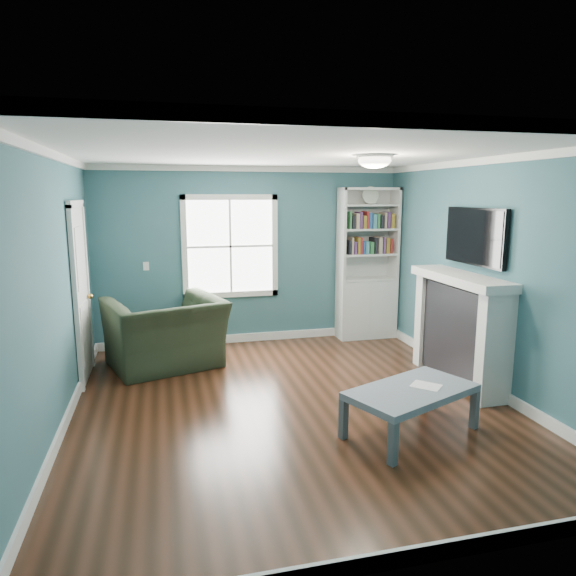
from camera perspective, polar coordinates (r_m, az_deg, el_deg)
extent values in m
plane|color=black|center=(5.57, 0.47, -12.85)|extent=(5.00, 5.00, 0.00)
plane|color=#2F5E69|center=(7.62, -4.17, 3.57)|extent=(4.50, 0.00, 4.50)
plane|color=#2F5E69|center=(2.91, 12.87, -7.81)|extent=(4.50, 0.00, 4.50)
plane|color=#2F5E69|center=(5.14, -24.61, -0.64)|extent=(0.00, 5.00, 5.00)
plane|color=#2F5E69|center=(6.15, 21.26, 1.27)|extent=(0.00, 5.00, 5.00)
plane|color=white|center=(5.14, 0.51, 14.86)|extent=(5.00, 5.00, 0.00)
cube|color=white|center=(7.85, -4.04, -5.47)|extent=(4.50, 0.03, 0.12)
cube|color=white|center=(3.51, 11.84, -27.37)|extent=(4.50, 0.03, 0.12)
cube|color=white|center=(5.49, -23.46, -13.45)|extent=(0.03, 5.00, 0.12)
cube|color=white|center=(6.44, 20.42, -9.70)|extent=(0.03, 5.00, 0.12)
cube|color=white|center=(7.56, -4.27, 13.08)|extent=(4.50, 0.04, 0.08)
cube|color=white|center=(2.81, 13.76, 17.53)|extent=(4.50, 0.04, 0.08)
cube|color=white|center=(5.07, -25.48, 13.50)|extent=(0.04, 5.00, 0.08)
cube|color=white|center=(6.08, 21.89, 13.06)|extent=(0.04, 5.00, 0.08)
cube|color=white|center=(7.56, -6.43, 4.62)|extent=(1.24, 0.01, 1.34)
cube|color=white|center=(7.49, -11.44, 4.42)|extent=(0.08, 0.06, 1.50)
cube|color=white|center=(7.66, -1.50, 4.75)|extent=(0.08, 0.06, 1.50)
cube|color=white|center=(7.65, -6.31, -0.70)|extent=(1.40, 0.06, 0.08)
cube|color=white|center=(7.51, -6.52, 10.00)|extent=(1.40, 0.06, 0.08)
cube|color=white|center=(7.54, -6.41, 4.61)|extent=(1.24, 0.03, 0.03)
cube|color=white|center=(7.54, -6.41, 4.61)|extent=(0.03, 0.03, 1.34)
cube|color=silver|center=(8.06, 8.67, -2.29)|extent=(0.90, 0.35, 0.90)
cube|color=silver|center=(7.74, 5.94, 5.87)|extent=(0.04, 0.35, 1.40)
cube|color=silver|center=(8.07, 11.73, 5.89)|extent=(0.04, 0.35, 1.40)
cube|color=silver|center=(8.04, 8.44, 5.98)|extent=(0.90, 0.02, 1.40)
cube|color=silver|center=(7.87, 9.04, 10.83)|extent=(0.90, 0.35, 0.04)
cube|color=silver|center=(7.97, 8.76, 1.01)|extent=(0.84, 0.33, 0.03)
cube|color=silver|center=(7.92, 8.84, 3.73)|extent=(0.84, 0.33, 0.03)
cube|color=silver|center=(7.89, 8.91, 6.47)|extent=(0.84, 0.33, 0.03)
cube|color=silver|center=(7.87, 8.99, 9.08)|extent=(0.84, 0.33, 0.03)
cube|color=black|center=(7.89, 8.92, 4.61)|extent=(0.70, 0.25, 0.22)
cube|color=tan|center=(7.86, 8.99, 7.37)|extent=(0.70, 0.25, 0.22)
cylinder|color=beige|center=(7.82, 9.16, 10.13)|extent=(0.26, 0.06, 0.26)
cube|color=black|center=(6.36, 18.63, -4.73)|extent=(0.30, 1.20, 1.10)
cube|color=black|center=(6.41, 18.38, -6.48)|extent=(0.22, 0.65, 0.70)
cube|color=silver|center=(5.82, 21.99, -6.33)|extent=(0.36, 0.16, 1.20)
cube|color=silver|center=(6.91, 15.53, -3.39)|extent=(0.36, 0.16, 1.20)
cube|color=silver|center=(6.21, 18.66, 1.04)|extent=(0.44, 1.58, 0.10)
cube|color=black|center=(6.24, 20.08, 5.40)|extent=(0.06, 1.10, 0.65)
cube|color=silver|center=(6.54, -22.01, -0.73)|extent=(0.04, 0.80, 2.05)
cube|color=white|center=(6.10, -22.49, -1.51)|extent=(0.05, 0.08, 2.13)
cube|color=white|center=(6.98, -21.42, -0.03)|extent=(0.05, 0.08, 2.13)
cube|color=white|center=(6.43, -22.56, 8.63)|extent=(0.05, 0.98, 0.08)
sphere|color=#BF8C3F|center=(6.84, -21.13, -0.85)|extent=(0.07, 0.07, 0.07)
ellipsoid|color=white|center=(5.52, 9.60, 13.79)|extent=(0.34, 0.34, 0.15)
cylinder|color=white|center=(5.52, 9.62, 14.25)|extent=(0.38, 0.38, 0.03)
cube|color=white|center=(7.52, -15.49, 2.36)|extent=(0.08, 0.01, 0.12)
imported|color=#232C1B|center=(6.76, -13.52, -3.64)|extent=(1.57, 1.27, 1.19)
cube|color=#475056|center=(4.47, 11.60, -16.60)|extent=(0.09, 0.09, 0.37)
cube|color=#475056|center=(5.31, 20.03, -12.55)|extent=(0.09, 0.09, 0.37)
cube|color=#475056|center=(4.84, 6.18, -14.26)|extent=(0.09, 0.09, 0.37)
cube|color=#475056|center=(5.62, 14.89, -10.96)|extent=(0.09, 0.09, 0.37)
cube|color=slate|center=(4.95, 13.56, -11.13)|extent=(1.37, 1.08, 0.07)
cube|color=white|center=(5.03, 15.10, -10.44)|extent=(0.33, 0.33, 0.00)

